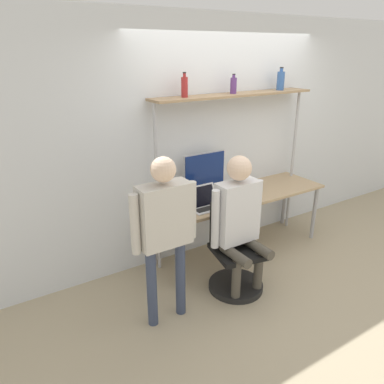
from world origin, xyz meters
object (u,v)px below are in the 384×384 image
at_px(laptop, 204,202).
at_px(person_standing, 165,222).
at_px(bottle_blue, 281,80).
at_px(monitor, 205,172).
at_px(cell_phone, 228,203).
at_px(bottle_red, 184,87).
at_px(bottle_purple, 233,85).
at_px(office_chair, 235,263).
at_px(person_seated, 239,215).

bearing_deg(laptop, person_standing, -144.84).
bearing_deg(laptop, bottle_blue, 11.85).
relative_size(monitor, bottle_blue, 2.07).
bearing_deg(laptop, cell_phone, -12.34).
height_order(laptop, bottle_red, bottle_red).
xyz_separation_m(bottle_red, bottle_purple, (0.62, 0.00, -0.02)).
bearing_deg(bottle_red, laptop, -73.78).
distance_m(monitor, person_standing, 1.25).
relative_size(laptop, cell_phone, 2.23).
distance_m(cell_phone, office_chair, 0.66).
distance_m(person_seated, bottle_purple, 1.45).
relative_size(monitor, bottle_red, 2.20).
height_order(cell_phone, bottle_red, bottle_red).
distance_m(monitor, cell_phone, 0.45).
bearing_deg(bottle_purple, office_chair, -123.02).
distance_m(monitor, bottle_blue, 1.43).
relative_size(cell_phone, bottle_red, 0.61).
bearing_deg(monitor, cell_phone, -74.63).
xyz_separation_m(laptop, bottle_red, (-0.08, 0.26, 1.17)).
relative_size(office_chair, bottle_red, 3.72).
height_order(person_standing, bottle_blue, bottle_blue).
bearing_deg(office_chair, monitor, 80.67).
distance_m(person_seated, bottle_blue, 1.83).
height_order(laptop, cell_phone, laptop).
distance_m(person_standing, bottle_red, 1.45).
bearing_deg(bottle_purple, person_seated, -122.04).
bearing_deg(monitor, bottle_red, -176.98).
height_order(bottle_red, bottle_blue, bottle_blue).
bearing_deg(laptop, office_chair, -82.13).
relative_size(laptop, person_seated, 0.24).
relative_size(person_standing, bottle_blue, 5.93).
distance_m(monitor, person_seated, 0.83).
relative_size(person_standing, bottle_red, 6.31).
distance_m(monitor, bottle_red, 0.99).
bearing_deg(person_seated, bottle_blue, 33.22).
bearing_deg(office_chair, person_seated, -101.36).
xyz_separation_m(laptop, office_chair, (0.07, -0.48, -0.53)).
xyz_separation_m(bottle_purple, bottle_blue, (0.70, 0.00, 0.02)).
xyz_separation_m(monitor, person_seated, (-0.13, -0.79, -0.19)).
height_order(bottle_red, bottle_purple, bottle_red).
bearing_deg(bottle_purple, laptop, -154.35).
distance_m(cell_phone, person_seated, 0.52).
xyz_separation_m(laptop, cell_phone, (0.28, -0.06, -0.06)).
xyz_separation_m(person_seated, bottle_red, (-0.13, 0.78, 1.14)).
xyz_separation_m(monitor, bottle_blue, (1.06, -0.01, 0.96)).
xyz_separation_m(cell_phone, person_standing, (-1.04, -0.48, 0.23)).
xyz_separation_m(office_chair, person_seated, (-0.01, -0.04, 0.56)).
distance_m(person_standing, bottle_purple, 1.82).
relative_size(cell_phone, office_chair, 0.17).
relative_size(laptop, bottle_purple, 1.61).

